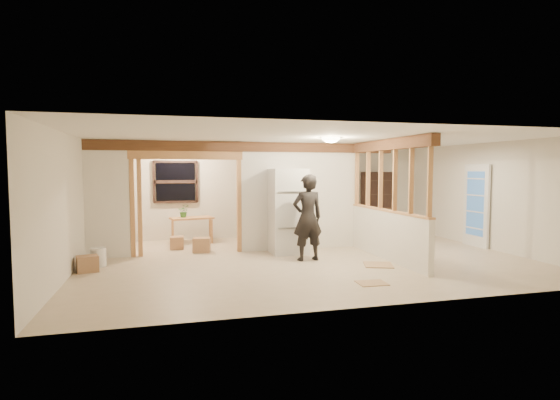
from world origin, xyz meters
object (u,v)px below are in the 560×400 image
object	(u,v)px
refrigerator	(288,211)
woman	(308,218)
work_table	(192,230)
bookshelf	(377,203)
shop_vac	(110,235)

from	to	relation	value
refrigerator	woman	distance (m)	0.90
refrigerator	work_table	distance (m)	2.84
work_table	bookshelf	distance (m)	5.40
woman	shop_vac	xyz separation A→B (m)	(-4.15, 2.88, -0.61)
refrigerator	work_table	size ratio (longest dim) A/B	1.81
refrigerator	bookshelf	world-z (taller)	refrigerator
refrigerator	bookshelf	xyz separation A→B (m)	(3.34, 2.27, -0.05)
refrigerator	work_table	xyz separation A→B (m)	(-2.01, 1.90, -0.62)
woman	bookshelf	world-z (taller)	bookshelf
bookshelf	work_table	bearing A→B (deg)	-176.05
work_table	bookshelf	bearing A→B (deg)	-8.05
woman	refrigerator	bearing A→B (deg)	-85.79
shop_vac	bookshelf	xyz separation A→B (m)	(7.33, 0.27, 0.63)
woman	work_table	size ratio (longest dim) A/B	1.70
refrigerator	bookshelf	distance (m)	4.04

